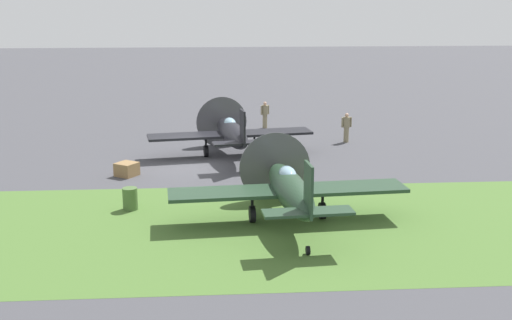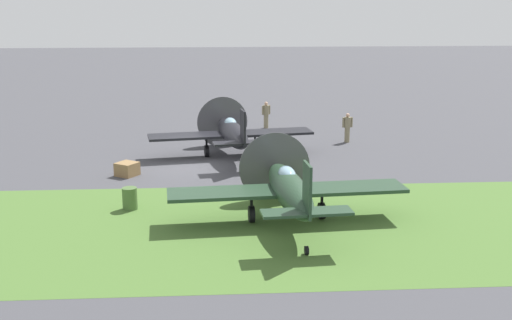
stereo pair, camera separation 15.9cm
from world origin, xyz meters
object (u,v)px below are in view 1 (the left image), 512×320
at_px(ground_crew_chief, 346,127).
at_px(supply_crate, 127,169).
at_px(airplane_lead, 231,133).
at_px(fuel_drum, 130,199).
at_px(ground_crew_mechanic, 265,114).
at_px(airplane_wingman, 290,189).

bearing_deg(ground_crew_chief, supply_crate, 22.26).
relative_size(ground_crew_chief, supply_crate, 1.92).
distance_m(airplane_lead, supply_crate, 6.29).
distance_m(fuel_drum, supply_crate, 5.24).
bearing_deg(airplane_lead, ground_crew_mechanic, 63.70).
distance_m(airplane_wingman, supply_crate, 10.11).
bearing_deg(fuel_drum, ground_crew_chief, 46.43).
xyz_separation_m(ground_crew_chief, supply_crate, (-12.01, -6.64, -0.59)).
bearing_deg(fuel_drum, airplane_lead, 63.19).
height_order(ground_crew_mechanic, supply_crate, ground_crew_mechanic).
xyz_separation_m(ground_crew_chief, ground_crew_mechanic, (-4.43, 4.58, 0.00)).
bearing_deg(airplane_wingman, fuel_drum, 156.91).
bearing_deg(ground_crew_mechanic, ground_crew_chief, -72.25).
bearing_deg(airplane_lead, fuel_drum, -125.59).
height_order(ground_crew_chief, supply_crate, ground_crew_chief).
xyz_separation_m(airplane_lead, fuel_drum, (-4.38, -8.66, -0.87)).
bearing_deg(ground_crew_chief, ground_crew_mechanic, -52.69).
relative_size(airplane_wingman, ground_crew_chief, 5.29).
relative_size(ground_crew_chief, ground_crew_mechanic, 1.00).
bearing_deg(ground_crew_chief, fuel_drum, 39.74).
relative_size(airplane_lead, ground_crew_chief, 5.16).
bearing_deg(ground_crew_mechanic, airplane_lead, -133.77).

